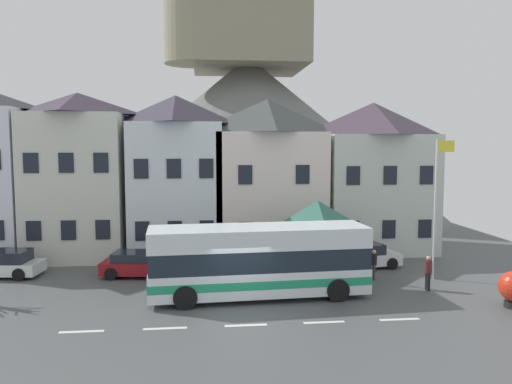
{
  "coord_description": "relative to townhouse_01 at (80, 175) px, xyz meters",
  "views": [
    {
      "loc": [
        -1.59,
        -19.43,
        6.77
      ],
      "look_at": [
        1.08,
        5.32,
        4.42
      ],
      "focal_mm": 35.26,
      "sensor_mm": 36.0,
      "label": 1
    }
  ],
  "objects": [
    {
      "name": "parked_car_02",
      "position": [
        4.1,
        -5.39,
        -4.31
      ],
      "size": [
        4.02,
        2.26,
        1.26
      ],
      "rotation": [
        0.0,
        0.0,
        -0.12
      ],
      "color": "maroon",
      "rests_on": "ground_plane"
    },
    {
      "name": "parked_car_01",
      "position": [
        -2.92,
        -4.78,
        -4.27
      ],
      "size": [
        4.26,
        2.22,
        1.37
      ],
      "rotation": [
        0.0,
        0.0,
        3.02
      ],
      "color": "silver",
      "rests_on": "ground_plane"
    },
    {
      "name": "townhouse_03",
      "position": [
        11.48,
        0.13,
        -0.13
      ],
      "size": [
        6.62,
        6.18,
        9.6
      ],
      "color": "silver",
      "rests_on": "ground_plane"
    },
    {
      "name": "bus_shelter",
      "position": [
        13.31,
        -6.04,
        -1.8
      ],
      "size": [
        3.6,
        3.6,
        3.89
      ],
      "color": "#473D33",
      "rests_on": "ground_plane"
    },
    {
      "name": "flagpole",
      "position": [
        19.02,
        -7.57,
        -0.85
      ],
      "size": [
        0.95,
        0.1,
        7.04
      ],
      "color": "silver",
      "rests_on": "ground_plane"
    },
    {
      "name": "townhouse_02",
      "position": [
        5.82,
        -0.07,
        -0.05
      ],
      "size": [
        5.4,
        5.78,
        9.76
      ],
      "color": "silver",
      "rests_on": "ground_plane"
    },
    {
      "name": "townhouse_01",
      "position": [
        0.0,
        0.0,
        0.0
      ],
      "size": [
        5.55,
        5.93,
        9.87
      ],
      "color": "silver",
      "rests_on": "ground_plane"
    },
    {
      "name": "pedestrian_01",
      "position": [
        17.8,
        -9.43,
        -4.05
      ],
      "size": [
        0.35,
        0.38,
        1.62
      ],
      "color": "black",
      "rests_on": "ground_plane"
    },
    {
      "name": "parked_car_00",
      "position": [
        16.19,
        -4.85,
        -4.28
      ],
      "size": [
        4.04,
        2.27,
        1.32
      ],
      "rotation": [
        0.0,
        0.0,
        0.14
      ],
      "color": "silver",
      "rests_on": "ground_plane"
    },
    {
      "name": "townhouse_04",
      "position": [
        18.37,
        0.19,
        -0.21
      ],
      "size": [
        6.69,
        6.31,
        9.45
      ],
      "color": "silver",
      "rests_on": "ground_plane"
    },
    {
      "name": "hilltop_castle",
      "position": [
        11.86,
        17.49,
        3.07
      ],
      "size": [
        37.28,
        37.28,
        23.99
      ],
      "color": "slate",
      "rests_on": "ground_plane"
    },
    {
      "name": "pedestrian_00",
      "position": [
        15.92,
        -7.38,
        -4.12
      ],
      "size": [
        0.31,
        0.35,
        1.51
      ],
      "color": "#38332D",
      "rests_on": "ground_plane"
    },
    {
      "name": "public_bench",
      "position": [
        13.57,
        -4.29,
        -4.46
      ],
      "size": [
        1.49,
        0.48,
        0.87
      ],
      "color": "#33473D",
      "rests_on": "ground_plane"
    },
    {
      "name": "ground_plane",
      "position": [
        8.96,
        -11.93,
        -4.96
      ],
      "size": [
        40.0,
        60.0,
        0.07
      ],
      "color": "#4E5052"
    },
    {
      "name": "transit_bus",
      "position": [
        9.84,
        -9.61,
        -3.34
      ],
      "size": [
        9.79,
        3.16,
        3.16
      ],
      "rotation": [
        0.0,
        0.0,
        0.06
      ],
      "color": "silver",
      "rests_on": "ground_plane"
    }
  ]
}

